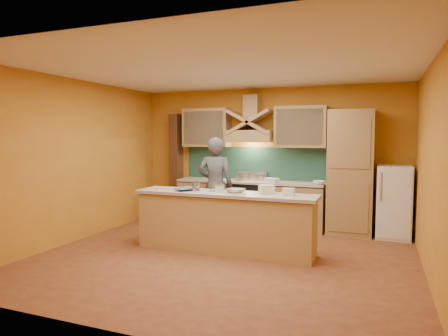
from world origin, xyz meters
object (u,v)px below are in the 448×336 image
at_px(kitchen_scale, 220,189).
at_px(person, 215,186).
at_px(mixing_bowl, 235,191).
at_px(fridge, 394,202).
at_px(stove, 249,204).

bearing_deg(kitchen_scale, person, 103.44).
bearing_deg(person, mixing_bowl, 115.69).
relative_size(fridge, person, 0.72).
relative_size(stove, kitchen_scale, 6.98).
relative_size(fridge, mixing_bowl, 4.37).
distance_m(person, kitchen_scale, 1.16).
distance_m(fridge, person, 3.22).
bearing_deg(kitchen_scale, fridge, 23.99).
bearing_deg(fridge, mixing_bowl, -139.58).
height_order(fridge, kitchen_scale, fridge).
bearing_deg(fridge, kitchen_scale, -143.47).
height_order(stove, kitchen_scale, kitchen_scale).
height_order(stove, fridge, fridge).
bearing_deg(person, stove, -124.05).
bearing_deg(stove, person, -113.78).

